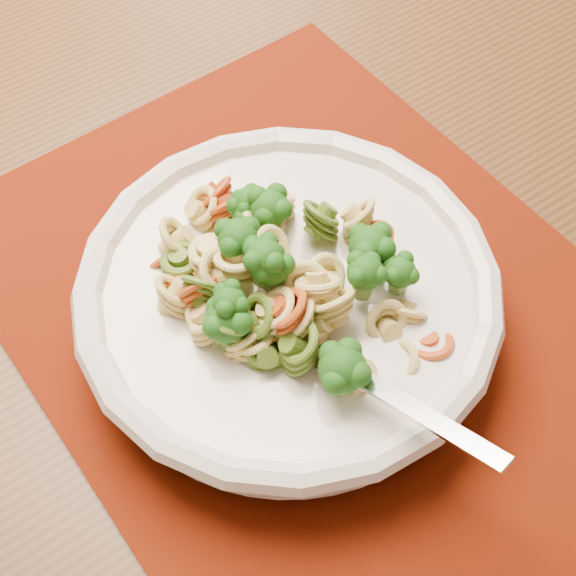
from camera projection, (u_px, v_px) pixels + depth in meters
The scene contains 5 objects.
dining_table at pixel (435, 303), 0.65m from camera, with size 1.76×1.47×0.70m.
placemat at pixel (311, 307), 0.55m from camera, with size 0.47×0.37×0.00m, color #5E1404.
pasta_bowl at pixel (288, 296), 0.52m from camera, with size 0.27×0.27×0.05m.
pasta_broccoli_heap at pixel (288, 283), 0.50m from camera, with size 0.23×0.23×0.06m, color #D7C56A, non-canonical shape.
fork at pixel (317, 351), 0.48m from camera, with size 0.19×0.02×0.01m, color silver, non-canonical shape.
Camera 1 is at (0.79, -0.84, 1.17)m, focal length 50.00 mm.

